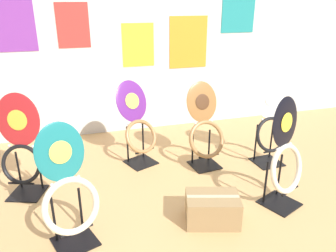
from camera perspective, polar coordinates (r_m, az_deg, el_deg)
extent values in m
plane|color=tan|center=(2.48, 12.05, -20.21)|extent=(14.00, 14.00, 0.00)
cube|color=silver|center=(4.17, -3.09, 16.83)|extent=(8.00, 0.06, 2.60)
cube|color=teal|center=(4.54, 12.22, 19.60)|extent=(0.46, 0.01, 0.63)
cube|color=red|center=(4.02, -16.22, 16.48)|extent=(0.36, 0.01, 0.50)
cube|color=orange|center=(4.30, 3.57, 14.34)|extent=(0.50, 0.01, 0.64)
cube|color=purple|center=(4.05, -25.36, 15.55)|extent=(0.45, 0.01, 0.56)
cube|color=yellow|center=(4.12, -5.21, 13.87)|extent=(0.39, 0.01, 0.52)
cube|color=black|center=(3.50, -4.75, -6.30)|extent=(0.36, 0.36, 0.01)
cylinder|color=black|center=(3.44, -7.06, -3.19)|extent=(0.02, 0.02, 0.40)
cylinder|color=black|center=(3.53, -4.37, -2.38)|extent=(0.02, 0.02, 0.40)
cylinder|color=black|center=(3.37, -4.10, -4.31)|extent=(0.21, 0.10, 0.02)
torus|color=#9E7042|center=(3.36, -4.71, -1.79)|extent=(0.41, 0.33, 0.33)
ellipsoid|color=#60237F|center=(3.36, -6.38, 4.34)|extent=(0.39, 0.29, 0.41)
ellipsoid|color=#E5CC4C|center=(3.35, -6.23, 4.38)|extent=(0.17, 0.12, 0.16)
sphere|color=silver|center=(3.32, -6.94, 0.41)|extent=(0.02, 0.02, 0.02)
sphere|color=silver|center=(3.42, -4.20, 1.13)|extent=(0.02, 0.02, 0.02)
cube|color=black|center=(3.00, 18.80, -12.60)|extent=(0.37, 0.37, 0.01)
cylinder|color=black|center=(2.87, 16.66, -9.37)|extent=(0.02, 0.02, 0.39)
cylinder|color=black|center=(3.02, 18.82, -8.04)|extent=(0.02, 0.02, 0.39)
cylinder|color=black|center=(2.89, 20.46, -10.53)|extent=(0.21, 0.10, 0.02)
torus|color=beige|center=(2.83, 19.97, -6.98)|extent=(0.44, 0.30, 0.41)
ellipsoid|color=black|center=(2.71, 19.73, 0.64)|extent=(0.33, 0.19, 0.41)
ellipsoid|color=yellow|center=(2.70, 20.01, 0.58)|extent=(0.15, 0.08, 0.16)
sphere|color=silver|center=(2.70, 18.52, -3.95)|extent=(0.02, 0.02, 0.02)
sphere|color=silver|center=(2.85, 20.55, -2.89)|extent=(0.02, 0.02, 0.02)
cube|color=black|center=(3.46, 6.37, -6.76)|extent=(0.31, 0.31, 0.01)
cylinder|color=black|center=(3.41, 4.30, -3.82)|extent=(0.02, 0.02, 0.34)
cylinder|color=black|center=(3.49, 7.18, -3.27)|extent=(0.02, 0.02, 0.34)
cylinder|color=black|center=(3.33, 7.11, -5.18)|extent=(0.22, 0.04, 0.02)
torus|color=#9E7042|center=(3.31, 6.76, -2.29)|extent=(0.41, 0.25, 0.37)
ellipsoid|color=#936033|center=(3.29, 5.90, 4.21)|extent=(0.35, 0.17, 0.40)
ellipsoid|color=#4C2D19|center=(3.28, 6.05, 4.20)|extent=(0.16, 0.06, 0.15)
sphere|color=silver|center=(3.27, 4.81, 0.45)|extent=(0.02, 0.02, 0.02)
sphere|color=silver|center=(3.36, 7.62, 0.88)|extent=(0.02, 0.02, 0.02)
cube|color=black|center=(3.23, -23.21, -10.68)|extent=(0.36, 0.36, 0.01)
cylinder|color=black|center=(3.26, -24.56, -6.95)|extent=(0.02, 0.02, 0.35)
cylinder|color=black|center=(3.18, -21.40, -7.21)|extent=(0.02, 0.02, 0.35)
cylinder|color=black|center=(3.10, -24.20, -9.09)|extent=(0.22, 0.09, 0.02)
torus|color=black|center=(3.08, -24.18, -6.11)|extent=(0.37, 0.24, 0.34)
ellipsoid|color=#AD1E23|center=(2.99, -24.68, 0.98)|extent=(0.38, 0.19, 0.46)
ellipsoid|color=yellow|center=(2.98, -24.80, 0.92)|extent=(0.17, 0.08, 0.17)
sphere|color=silver|center=(3.10, -25.95, -3.12)|extent=(0.02, 0.02, 0.02)
sphere|color=silver|center=(3.01, -22.48, -3.30)|extent=(0.02, 0.02, 0.02)
cube|color=black|center=(2.57, -15.85, -18.80)|extent=(0.36, 0.36, 0.01)
cylinder|color=black|center=(2.50, -19.22, -15.08)|extent=(0.02, 0.02, 0.35)
cylinder|color=black|center=(2.55, -14.95, -13.83)|extent=(0.02, 0.02, 0.35)
cylinder|color=black|center=(2.42, -15.51, -17.15)|extent=(0.22, 0.09, 0.02)
torus|color=beige|center=(2.36, -16.44, -13.18)|extent=(0.43, 0.30, 0.38)
ellipsoid|color=#197075|center=(2.27, -18.31, -4.30)|extent=(0.35, 0.21, 0.40)
ellipsoid|color=#EADB4C|center=(2.26, -18.19, -4.38)|extent=(0.15, 0.08, 0.15)
sphere|color=silver|center=(2.31, -19.58, -9.67)|extent=(0.02, 0.02, 0.02)
sphere|color=silver|center=(2.35, -15.32, -8.50)|extent=(0.02, 0.02, 0.02)
cube|color=black|center=(3.65, 16.82, -6.01)|extent=(0.30, 0.30, 0.01)
cylinder|color=black|center=(3.57, 15.04, -2.77)|extent=(0.02, 0.02, 0.40)
cylinder|color=black|center=(3.69, 17.55, -2.30)|extent=(0.02, 0.02, 0.40)
cylinder|color=black|center=(3.53, 17.83, -4.15)|extent=(0.22, 0.03, 0.02)
torus|color=black|center=(3.50, 17.58, -1.42)|extent=(0.38, 0.17, 0.36)
ellipsoid|color=white|center=(3.45, 17.42, 4.67)|extent=(0.35, 0.11, 0.42)
ellipsoid|color=silver|center=(3.43, 17.59, 4.63)|extent=(0.16, 0.04, 0.16)
sphere|color=silver|center=(3.43, 16.10, 1.11)|extent=(0.02, 0.02, 0.02)
sphere|color=silver|center=(3.54, 18.56, 1.46)|extent=(0.02, 0.02, 0.02)
cube|color=#93754C|center=(2.63, 7.74, -14.09)|extent=(0.47, 0.38, 0.22)
cube|color=#B7AD89|center=(2.56, 7.86, -12.04)|extent=(0.39, 0.15, 0.00)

